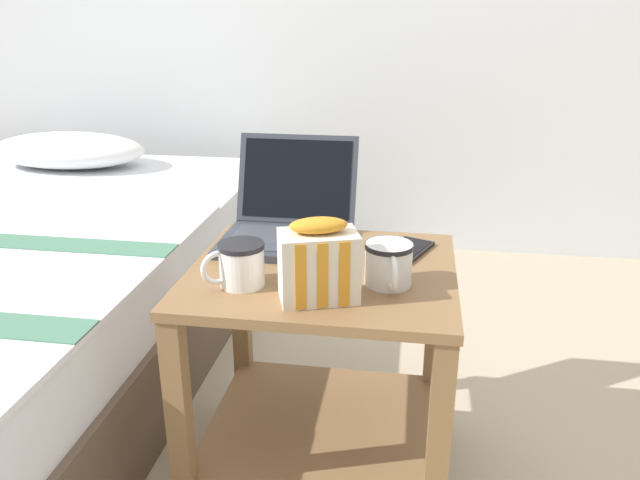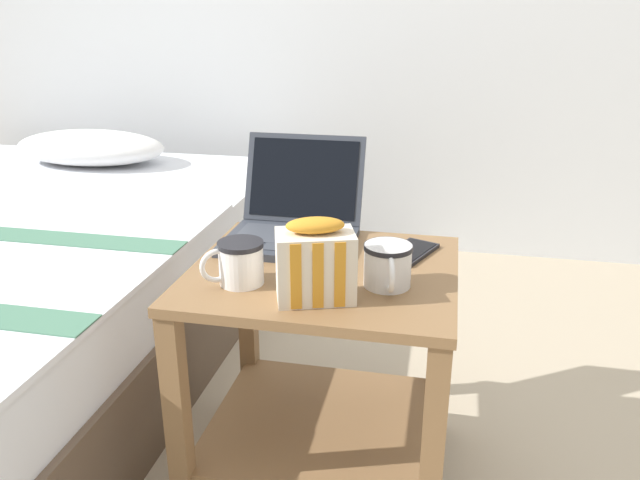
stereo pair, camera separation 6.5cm
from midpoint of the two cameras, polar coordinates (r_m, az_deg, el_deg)
name	(u,v)px [view 2 (the right image)]	position (r m, az deg, el deg)	size (l,w,h in m)	color
ground_plane	(323,470)	(1.66, 1.50, -20.29)	(8.00, 8.00, 0.00)	tan
bedside_table	(324,347)	(1.46, 1.62, -9.78)	(0.58, 0.52, 0.55)	olive
laptop	(294,220)	(1.53, -1.14, 1.85)	(0.31, 0.32, 0.23)	#333842
mug_front_left	(388,263)	(1.27, 7.68, -2.16)	(0.10, 0.14, 0.09)	white
mug_front_right	(240,260)	(1.28, -5.92, -1.89)	(0.12, 0.10, 0.09)	white
snack_bag	(315,263)	(1.20, 1.13, -2.11)	(0.17, 0.14, 0.17)	silver
cell_phone	(410,252)	(1.46, 9.51, -1.09)	(0.13, 0.17, 0.01)	black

